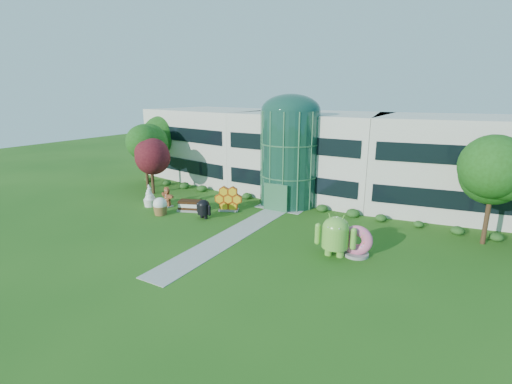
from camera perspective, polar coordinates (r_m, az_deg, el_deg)
The scene contains 14 objects.
ground at distance 30.29m, azimuth -5.02°, elevation -7.45°, with size 140.00×140.00×0.00m, color #215114.
building at distance 44.36m, azimuth 8.56°, elevation 5.97°, with size 46.00×15.00×9.30m, color beige, non-canonical shape.
atrium at distance 38.91m, azimuth 5.19°, elevation 5.16°, with size 6.00×6.00×9.80m, color #194738.
walkway at distance 31.80m, azimuth -2.91°, elevation -6.24°, with size 2.40×20.00×0.04m, color #9E9E93.
tree_red at distance 44.76m, azimuth -15.74°, elevation 3.50°, with size 4.00×4.00×6.00m, color #3F0C14, non-canonical shape.
trees_backdrop at distance 39.92m, azimuth 5.79°, elevation 4.38°, with size 52.00×8.00×8.40m, color #1D4912, non-canonical shape.
android_green at distance 27.45m, azimuth 12.12°, elevation -6.23°, with size 3.11×2.07×3.53m, color #67B239, non-canonical shape.
android_black at distance 35.31m, azimuth -8.07°, elevation -2.37°, with size 1.88×1.26×2.13m, color black, non-canonical shape.
donut at distance 28.12m, azimuth 15.27°, elevation -7.16°, with size 2.29×1.10×2.38m, color #E1557F, non-canonical shape.
gingerbread at distance 39.71m, azimuth -13.51°, elevation -0.68°, with size 2.29×0.88×2.12m, color maroon, non-canonical shape.
ice_cream_sandwich at distance 37.86m, azimuth -10.07°, elevation -2.07°, with size 2.47×1.23×1.10m, color black, non-canonical shape.
honeycomb at distance 37.25m, azimuth -4.26°, elevation -1.21°, with size 2.91×1.04×2.29m, color yellow, non-canonical shape.
froyo at distance 40.17m, azimuth -16.09°, elevation -0.51°, with size 1.37×1.37×2.35m, color white, non-canonical shape.
cupcake at distance 37.23m, azimuth -14.52°, elevation -2.11°, with size 1.45×1.45×1.74m, color white, non-canonical shape.
Camera 1 is at (16.49, -22.59, 11.63)m, focal length 26.00 mm.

